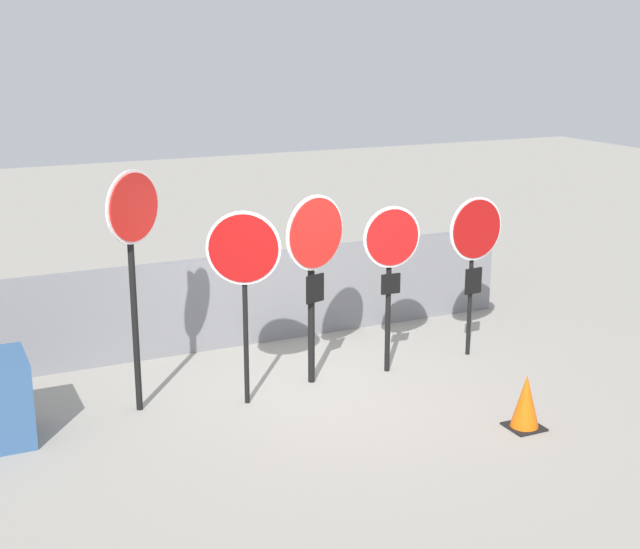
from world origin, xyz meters
name	(u,v)px	position (x,y,z in m)	size (l,w,h in m)	color
ground_plane	(323,389)	(0.00, 0.00, 0.00)	(40.00, 40.00, 0.00)	gray
fence_back	(264,297)	(0.00, 1.85, 0.61)	(7.15, 0.12, 1.21)	slate
stop_sign_0	(133,236)	(-2.03, 0.28, 1.94)	(0.65, 0.46, 2.63)	black
stop_sign_1	(244,261)	(-0.95, -0.04, 1.64)	(0.74, 0.34, 2.17)	black
stop_sign_2	(314,253)	(-0.01, 0.22, 1.57)	(0.82, 0.31, 2.23)	black
stop_sign_3	(391,253)	(0.95, 0.15, 1.48)	(0.73, 0.13, 2.04)	black
stop_sign_4	(475,240)	(2.17, 0.23, 1.51)	(0.79, 0.14, 2.04)	black
traffic_cone_0	(526,402)	(1.45, -1.83, 0.29)	(0.36, 0.36, 0.58)	black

